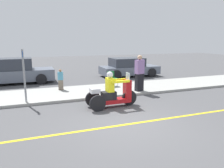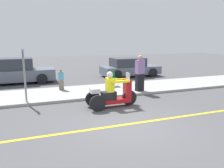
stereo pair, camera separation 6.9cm
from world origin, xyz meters
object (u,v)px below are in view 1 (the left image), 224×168
motorcycle_trike (112,94)px  parked_car_lot_left (128,67)px  folding_chair_set_back (112,77)px  spectator_far_back (139,74)px  street_sign (24,74)px  spectator_with_child (61,80)px  parked_car_lot_far (13,72)px

motorcycle_trike → parked_car_lot_left: 7.71m
folding_chair_set_back → motorcycle_trike: bearing=-110.2°
spectator_far_back → street_sign: street_sign is taller
parked_car_lot_left → street_sign: 8.79m
motorcycle_trike → spectator_with_child: motorcycle_trike is taller
motorcycle_trike → street_sign: size_ratio=0.95×
folding_chair_set_back → street_sign: street_sign is taller
parked_car_lot_far → parked_car_lot_left: 7.85m
parked_car_lot_far → parked_car_lot_left: parked_car_lot_far is taller
folding_chair_set_back → parked_car_lot_left: bearing=52.3°
spectator_with_child → folding_chair_set_back: 2.82m
street_sign → spectator_with_child: bearing=47.3°
spectator_far_back → parked_car_lot_far: bearing=141.2°
spectator_far_back → folding_chair_set_back: size_ratio=2.21×
spectator_far_back → folding_chair_set_back: spectator_far_back is taller
parked_car_lot_left → spectator_with_child: bearing=-148.2°
motorcycle_trike → parked_car_lot_left: bearing=60.3°
spectator_far_back → motorcycle_trike: bearing=-141.0°
motorcycle_trike → street_sign: (-3.26, 1.53, 0.79)m
motorcycle_trike → street_sign: 3.69m
spectator_with_child → parked_car_lot_left: bearing=31.8°
spectator_far_back → parked_car_lot_far: spectator_far_back is taller
spectator_far_back → parked_car_lot_far: 7.91m
spectator_with_child → street_sign: bearing=-132.7°
spectator_far_back → parked_car_lot_far: (-6.15, 4.95, -0.26)m
motorcycle_trike → parked_car_lot_far: 7.80m
spectator_far_back → parked_car_lot_left: size_ratio=0.43×
motorcycle_trike → spectator_far_back: spectator_far_back is taller
folding_chair_set_back → parked_car_lot_left: parked_car_lot_left is taller
street_sign → folding_chair_set_back: bearing=22.0°
parked_car_lot_left → motorcycle_trike: bearing=-119.7°
spectator_with_child → parked_car_lot_left: 6.36m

